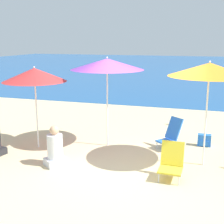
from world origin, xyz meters
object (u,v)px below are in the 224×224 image
beach_umbrella_orange (209,70)px  beach_chair_blue (171,134)px  person_seated_near (55,149)px  beach_umbrella_red (34,75)px  backpack_blue (204,140)px  beach_umbrella_purple (107,64)px  beach_chair_yellow (171,161)px  seagull (174,121)px

beach_umbrella_orange → beach_chair_blue: beach_umbrella_orange is taller
person_seated_near → beach_umbrella_orange: bearing=55.8°
beach_chair_blue → person_seated_near: 2.91m
beach_umbrella_red → backpack_blue: 4.58m
person_seated_near → backpack_blue: 3.83m
person_seated_near → backpack_blue: size_ratio=2.70×
beach_umbrella_purple → beach_chair_yellow: size_ratio=3.18×
beach_chair_blue → beach_chair_yellow: (0.22, -1.71, -0.03)m
beach_umbrella_red → seagull: 4.72m
beach_umbrella_orange → seagull: bearing=107.6°
beach_umbrella_red → person_seated_near: bearing=-43.5°
beach_umbrella_purple → person_seated_near: beach_umbrella_purple is taller
beach_chair_blue → backpack_blue: bearing=68.8°
beach_umbrella_red → seagull: size_ratio=7.63×
beach_umbrella_purple → person_seated_near: (-0.68, -1.58, -1.73)m
beach_chair_yellow → person_seated_near: bearing=-175.9°
beach_umbrella_purple → beach_chair_blue: (1.59, 0.26, -1.72)m
person_seated_near → backpack_blue: bearing=74.8°
beach_chair_yellow → person_seated_near: 2.49m
beach_chair_blue → beach_chair_yellow: bearing=-43.0°
beach_chair_blue → beach_umbrella_red: bearing=-124.3°
backpack_blue → seagull: bearing=118.5°
beach_umbrella_purple → beach_chair_yellow: 2.91m
beach_umbrella_orange → person_seated_near: size_ratio=2.53×
person_seated_near → seagull: person_seated_near is taller
person_seated_near → beach_umbrella_red: bearing=174.7°
beach_chair_blue → person_seated_near: size_ratio=0.87×
beach_umbrella_red → beach_umbrella_orange: size_ratio=0.91×
beach_chair_yellow → backpack_blue: bearing=76.0°
beach_umbrella_purple → seagull: (1.41, 2.51, -1.95)m
beach_chair_blue → seagull: bearing=134.2°
person_seated_near → seagull: (2.09, 4.09, -0.22)m
backpack_blue → person_seated_near: bearing=-143.4°
beach_chair_blue → beach_chair_yellow: size_ratio=1.10×
beach_umbrella_orange → seagull: size_ratio=8.41×
beach_umbrella_orange → beach_chair_yellow: bearing=-124.6°
beach_umbrella_purple → person_seated_near: size_ratio=2.54×
beach_chair_yellow → person_seated_near: size_ratio=0.80×
beach_umbrella_red → beach_umbrella_orange: beach_umbrella_orange is taller
beach_umbrella_red → person_seated_near: 1.99m
beach_umbrella_red → person_seated_near: (0.96, -0.91, -1.48)m
beach_umbrella_purple → backpack_blue: beach_umbrella_purple is taller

